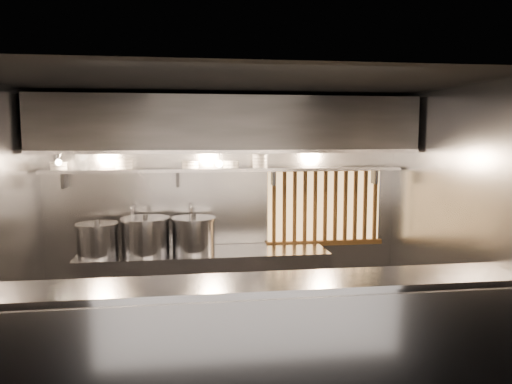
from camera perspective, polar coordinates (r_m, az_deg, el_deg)
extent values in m
plane|color=black|center=(5.38, -1.94, -18.86)|extent=(4.50, 4.50, 0.00)
plane|color=black|center=(4.88, -2.07, 12.34)|extent=(4.50, 4.50, 0.00)
plane|color=gray|center=(6.42, -3.48, -1.60)|extent=(4.50, 0.00, 4.50)
plane|color=gray|center=(5.65, 21.37, -3.15)|extent=(0.00, 3.00, 3.00)
cube|color=#A0A0A6|center=(4.29, -0.49, -17.61)|extent=(4.50, 0.50, 1.10)
cube|color=#939399|center=(4.06, 0.04, -19.09)|extent=(4.50, 0.02, 1.01)
cube|color=#A0A0A6|center=(4.09, -0.50, -10.36)|extent=(4.50, 0.56, 0.03)
cube|color=#A0A0A6|center=(6.24, -5.92, -10.80)|extent=(3.00, 0.70, 0.90)
cube|color=#A0A0A6|center=(6.19, -3.37, 2.57)|extent=(4.40, 0.34, 0.04)
cube|color=#2D2D30|center=(5.95, -3.22, 7.67)|extent=(4.40, 0.80, 0.65)
cube|color=#A0A0A6|center=(5.56, -2.83, 4.61)|extent=(4.40, 0.03, 0.04)
cube|color=#FDC271|center=(6.63, 7.79, -1.56)|extent=(1.50, 0.02, 0.92)
cube|color=brown|center=(6.54, 7.98, 2.64)|extent=(1.56, 0.06, 0.06)
cube|color=brown|center=(6.67, 7.85, -5.79)|extent=(1.56, 0.06, 0.06)
cube|color=brown|center=(6.43, 2.07, -1.76)|extent=(0.04, 0.04, 0.92)
cube|color=brown|center=(6.46, 3.26, -1.73)|extent=(0.04, 0.04, 0.92)
cube|color=brown|center=(6.48, 4.44, -1.70)|extent=(0.04, 0.04, 0.92)
cube|color=brown|center=(6.52, 5.61, -1.67)|extent=(0.04, 0.04, 0.92)
cube|color=brown|center=(6.55, 6.77, -1.65)|extent=(0.04, 0.04, 0.92)
cube|color=brown|center=(6.59, 7.92, -1.62)|extent=(0.04, 0.04, 0.92)
cube|color=brown|center=(6.63, 9.05, -1.59)|extent=(0.04, 0.04, 0.92)
cube|color=brown|center=(6.67, 10.17, -1.56)|extent=(0.04, 0.04, 0.92)
cube|color=brown|center=(6.71, 11.27, -1.53)|extent=(0.04, 0.04, 0.92)
cube|color=brown|center=(6.76, 12.36, -1.50)|extent=(0.04, 0.04, 0.92)
cube|color=brown|center=(6.81, 13.44, -1.47)|extent=(0.05, 0.04, 0.92)
cylinder|color=silver|center=(6.41, -13.76, -3.69)|extent=(0.03, 0.03, 0.48)
sphere|color=silver|center=(6.37, -13.81, -1.57)|extent=(0.04, 0.04, 0.04)
cylinder|color=silver|center=(6.24, -13.93, -1.73)|extent=(0.03, 0.26, 0.03)
sphere|color=silver|center=(6.11, -14.04, -1.90)|extent=(0.04, 0.04, 0.04)
cylinder|color=silver|center=(6.12, -14.03, -2.55)|extent=(0.03, 0.03, 0.14)
cylinder|color=silver|center=(6.38, -7.47, -3.61)|extent=(0.03, 0.03, 0.48)
sphere|color=silver|center=(6.34, -7.50, -1.47)|extent=(0.04, 0.04, 0.04)
cylinder|color=silver|center=(6.21, -7.49, -1.63)|extent=(0.03, 0.26, 0.03)
sphere|color=silver|center=(6.08, -7.47, -1.81)|extent=(0.04, 0.04, 0.04)
cylinder|color=silver|center=(6.09, -7.46, -2.46)|extent=(0.03, 0.03, 0.14)
cone|color=#A0A0A6|center=(5.85, -21.90, 3.75)|extent=(0.25, 0.27, 0.20)
sphere|color=#FFE0B2|center=(5.82, -21.63, 3.16)|extent=(0.07, 0.07, 0.07)
cylinder|color=#2D2D30|center=(5.94, -21.70, 4.57)|extent=(0.02, 0.22, 0.02)
cylinder|color=#2D2D30|center=(6.05, -4.23, 3.99)|extent=(0.01, 0.01, 0.12)
sphere|color=#FFE0B2|center=(6.05, -4.22, 3.24)|extent=(0.09, 0.09, 0.09)
cylinder|color=#A0A0A6|center=(6.13, -17.66, -5.33)|extent=(0.53, 0.53, 0.36)
cylinder|color=#A0A0A6|center=(6.09, -17.72, -3.55)|extent=(0.57, 0.57, 0.03)
cylinder|color=#2D2D30|center=(6.09, -17.73, -3.23)|extent=(0.06, 0.06, 0.04)
cylinder|color=#A0A0A6|center=(6.11, -12.51, -5.01)|extent=(0.73, 0.73, 0.40)
cylinder|color=#A0A0A6|center=(6.07, -12.56, -3.01)|extent=(0.77, 0.77, 0.03)
cylinder|color=#2D2D30|center=(6.06, -12.57, -2.69)|extent=(0.06, 0.06, 0.04)
cylinder|color=#A0A0A6|center=(6.11, -7.12, -4.97)|extent=(0.64, 0.64, 0.39)
cylinder|color=#A0A0A6|center=(6.07, -7.15, -3.04)|extent=(0.67, 0.67, 0.03)
cylinder|color=#2D2D30|center=(6.07, -7.16, -2.71)|extent=(0.06, 0.06, 0.04)
cylinder|color=white|center=(6.33, -21.61, 2.58)|extent=(0.19, 0.19, 0.03)
cylinder|color=white|center=(6.33, -21.62, 2.92)|extent=(0.19, 0.19, 0.03)
cylinder|color=white|center=(6.33, -21.63, 3.17)|extent=(0.21, 0.21, 0.01)
cylinder|color=white|center=(6.20, -14.84, 2.74)|extent=(0.21, 0.21, 0.03)
cylinder|color=white|center=(6.20, -14.85, 3.09)|extent=(0.21, 0.21, 0.03)
cylinder|color=white|center=(6.20, -14.86, 3.45)|extent=(0.21, 0.21, 0.03)
cylinder|color=white|center=(6.20, -14.87, 3.70)|extent=(0.22, 0.22, 0.01)
cylinder|color=white|center=(6.16, -7.53, 2.88)|extent=(0.20, 0.20, 0.03)
cylinder|color=white|center=(6.16, -7.53, 3.23)|extent=(0.20, 0.20, 0.03)
cylinder|color=white|center=(6.16, -7.53, 3.49)|extent=(0.22, 0.22, 0.01)
cylinder|color=white|center=(6.19, -2.86, 2.95)|extent=(0.19, 0.19, 0.03)
cylinder|color=white|center=(6.19, -2.86, 3.30)|extent=(0.19, 0.19, 0.03)
cylinder|color=white|center=(6.19, -2.86, 3.56)|extent=(0.21, 0.21, 0.01)
cylinder|color=white|center=(6.23, 0.45, 2.98)|extent=(0.19, 0.19, 0.03)
cylinder|color=white|center=(6.23, 0.45, 3.33)|extent=(0.19, 0.19, 0.03)
cylinder|color=white|center=(6.23, 0.45, 3.68)|extent=(0.19, 0.19, 0.03)
cylinder|color=white|center=(6.23, 0.46, 4.03)|extent=(0.19, 0.19, 0.03)
cylinder|color=white|center=(6.23, 0.46, 4.28)|extent=(0.20, 0.20, 0.01)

